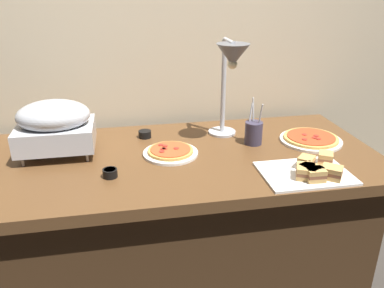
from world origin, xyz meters
TOP-DOWN VIEW (x-y plane):
  - ground_plane at (0.00, 0.00)m, footprint 8.00×8.00m
  - back_wall at (0.00, 0.50)m, footprint 4.40×0.04m
  - buffet_table at (0.00, 0.00)m, footprint 1.90×0.84m
  - chafing_dish at (-0.49, 0.11)m, footprint 0.33×0.26m
  - heat_lamp at (0.30, 0.11)m, footprint 0.15×0.29m
  - pizza_plate_front at (0.70, 0.04)m, footprint 0.30×0.30m
  - pizza_plate_center at (0.01, 0.01)m, footprint 0.25×0.25m
  - sandwich_platter at (0.54, -0.30)m, footprint 0.36×0.26m
  - sauce_cup_near at (-0.26, -0.16)m, footprint 0.06×0.06m
  - sauce_cup_far at (-0.09, 0.24)m, footprint 0.06×0.06m
  - utensil_holder at (0.42, 0.07)m, footprint 0.08×0.08m

SIDE VIEW (x-z plane):
  - ground_plane at x=0.00m, z-range 0.00..0.00m
  - buffet_table at x=0.00m, z-range 0.01..0.77m
  - pizza_plate_center at x=0.01m, z-range 0.76..0.79m
  - pizza_plate_front at x=0.70m, z-range 0.76..0.79m
  - sauce_cup_near at x=-0.26m, z-range 0.76..0.80m
  - sauce_cup_far at x=-0.09m, z-range 0.76..0.80m
  - sandwich_platter at x=0.54m, z-range 0.75..0.81m
  - utensil_holder at x=0.42m, z-range 0.71..0.93m
  - chafing_dish at x=-0.49m, z-range 0.78..1.03m
  - heat_lamp at x=0.30m, z-range 0.89..1.38m
  - back_wall at x=0.00m, z-range 0.00..2.40m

